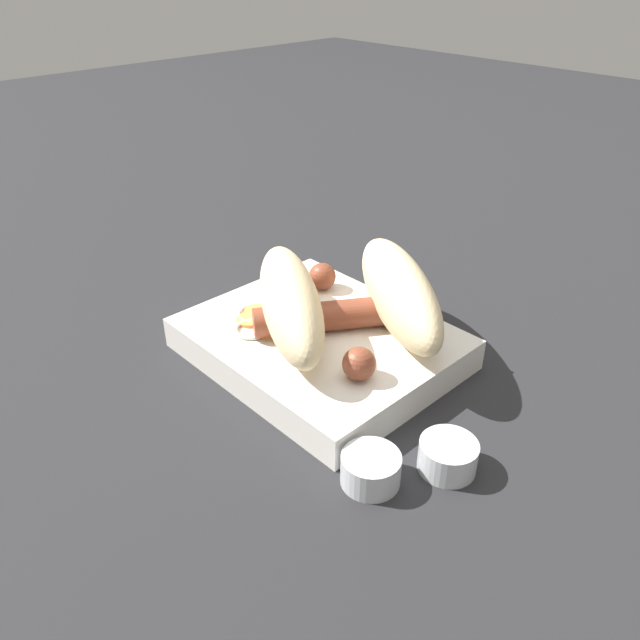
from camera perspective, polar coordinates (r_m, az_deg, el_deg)
name	(u,v)px	position (r m, az deg, el deg)	size (l,w,h in m)	color
ground_plane	(320,357)	(0.56, 0.00, -3.36)	(3.00, 3.00, 0.00)	#232326
food_tray	(320,343)	(0.55, 0.00, -2.15)	(0.22, 0.18, 0.03)	silver
bread_roll	(345,297)	(0.53, 2.34, 2.13)	(0.23, 0.22, 0.06)	beige
sausage	(339,315)	(0.54, 1.70, 0.45)	(0.15, 0.14, 0.03)	brown
pickled_veggies	(260,321)	(0.55, -5.53, -0.12)	(0.06, 0.05, 0.00)	#F99E4C
condiment_cup_near	(371,470)	(0.44, 4.65, -13.54)	(0.04, 0.04, 0.02)	silver
condiment_cup_far	(448,457)	(0.45, 11.59, -12.19)	(0.04, 0.04, 0.02)	silver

